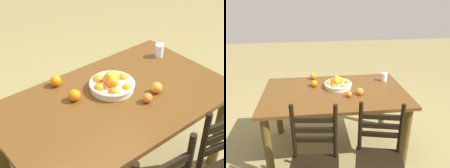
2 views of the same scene
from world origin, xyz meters
TOP-DOWN VIEW (x-y plane):
  - dining_table at (0.00, 0.00)m, footprint 1.53×0.92m
  - fruit_bowl at (-0.04, -0.10)m, footprint 0.31×0.31m
  - orange_loose_0 at (-0.13, 0.16)m, footprint 0.06×0.06m
  - orange_loose_1 at (0.22, -0.15)m, footprint 0.08×0.08m
  - orange_loose_2 at (-0.25, 0.12)m, footprint 0.07×0.07m
  - orange_loose_3 at (0.22, -0.37)m, footprint 0.08×0.08m
  - drinking_glass at (-0.62, -0.22)m, footprint 0.07×0.07m

SIDE VIEW (x-z plane):
  - dining_table at x=0.00m, z-range 0.26..1.00m
  - orange_loose_0 at x=-0.13m, z-range 0.74..0.81m
  - orange_loose_2 at x=-0.25m, z-range 0.74..0.82m
  - orange_loose_3 at x=0.22m, z-range 0.74..0.82m
  - orange_loose_1 at x=0.22m, z-range 0.74..0.82m
  - fruit_bowl at x=-0.04m, z-range 0.72..0.86m
  - drinking_glass at x=-0.62m, z-range 0.74..0.84m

